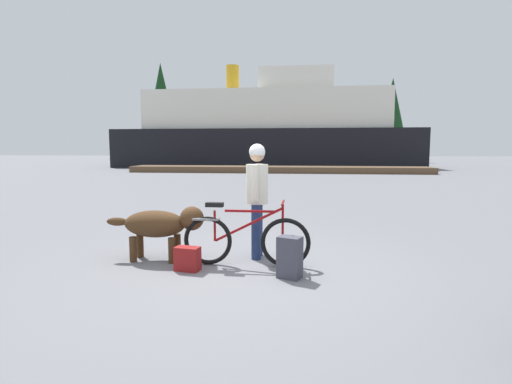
{
  "coord_description": "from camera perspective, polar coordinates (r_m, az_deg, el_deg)",
  "views": [
    {
      "loc": [
        0.79,
        -5.13,
        1.6
      ],
      "look_at": [
        0.03,
        1.28,
        0.89
      ],
      "focal_mm": 28.11,
      "sensor_mm": 36.0,
      "label": 1
    }
  ],
  "objects": [
    {
      "name": "person_cyclist",
      "position": [
        5.8,
        0.16,
        0.26
      ],
      "size": [
        0.32,
        0.53,
        1.66
      ],
      "color": "navy",
      "rests_on": "ground_plane"
    },
    {
      "name": "dog",
      "position": [
        5.87,
        -13.39,
        -4.52
      ],
      "size": [
        1.44,
        0.45,
        0.79
      ],
      "color": "#472D19",
      "rests_on": "ground_plane"
    },
    {
      "name": "backpack",
      "position": [
        5.02,
        4.82,
        -9.25
      ],
      "size": [
        0.33,
        0.29,
        0.52
      ],
      "primitive_type": "cube",
      "rotation": [
        0.0,
        0.0,
        -0.39
      ],
      "color": "#3F3F4C",
      "rests_on": "ground_plane"
    },
    {
      "name": "handbag_pannier",
      "position": [
        5.39,
        -9.73,
        -9.35
      ],
      "size": [
        0.35,
        0.23,
        0.31
      ],
      "primitive_type": "cube",
      "rotation": [
        0.0,
        0.0,
        -0.17
      ],
      "color": "maroon",
      "rests_on": "ground_plane"
    },
    {
      "name": "pine_tree_far_left",
      "position": [
        54.56,
        -13.35,
        12.8
      ],
      "size": [
        3.85,
        3.85,
        12.52
      ],
      "color": "#4C331E",
      "rests_on": "ground_plane"
    },
    {
      "name": "dock_pier",
      "position": [
        26.7,
        3.14,
        3.23
      ],
      "size": [
        19.66,
        2.38,
        0.4
      ],
      "primitive_type": "cube",
      "color": "brown",
      "rests_on": "ground_plane"
    },
    {
      "name": "pine_tree_far_right",
      "position": [
        49.71,
        18.79,
        10.9
      ],
      "size": [
        3.35,
        3.35,
        9.64
      ],
      "color": "#4C331E",
      "rests_on": "ground_plane"
    },
    {
      "name": "pine_tree_mid_back",
      "position": [
        56.68,
        9.24,
        10.87
      ],
      "size": [
        3.13,
        3.13,
        9.93
      ],
      "color": "#4C331E",
      "rests_on": "ground_plane"
    },
    {
      "name": "ferry_boat",
      "position": [
        35.41,
        1.74,
        8.63
      ],
      "size": [
        25.08,
        8.03,
        8.75
      ],
      "color": "black",
      "rests_on": "ground_plane"
    },
    {
      "name": "pine_tree_center",
      "position": [
        51.65,
        10.78,
        10.39
      ],
      "size": [
        3.93,
        3.93,
        8.73
      ],
      "color": "#4C331E",
      "rests_on": "ground_plane"
    },
    {
      "name": "ground_plane",
      "position": [
        5.43,
        -1.9,
        -10.89
      ],
      "size": [
        160.0,
        160.0,
        0.0
      ],
      "primitive_type": "plane",
      "color": "slate"
    },
    {
      "name": "bicycle",
      "position": [
        5.47,
        -1.57,
        -6.73
      ],
      "size": [
        1.74,
        0.44,
        0.89
      ],
      "color": "black",
      "rests_on": "ground_plane"
    }
  ]
}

